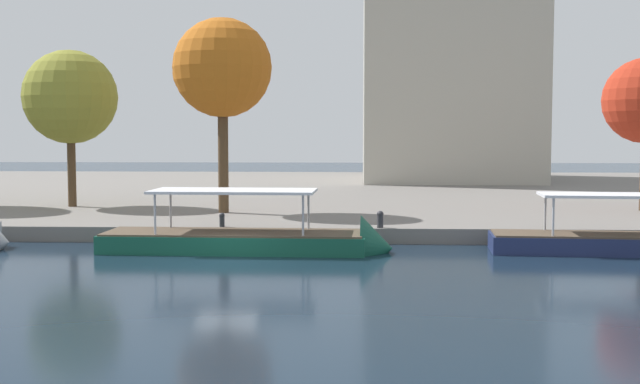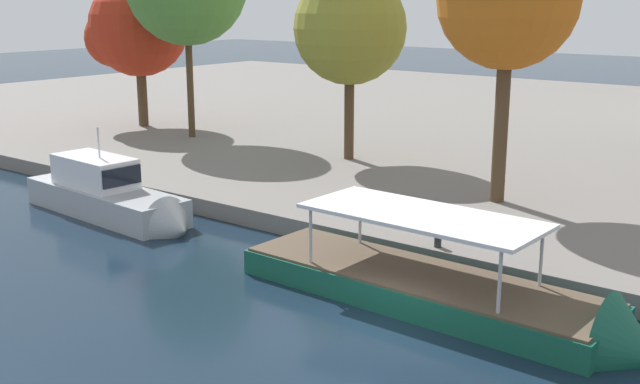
{
  "view_description": "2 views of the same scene",
  "coord_description": "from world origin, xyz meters",
  "px_view_note": "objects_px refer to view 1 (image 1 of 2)",
  "views": [
    {
      "loc": [
        5.4,
        -32.22,
        5.22
      ],
      "look_at": [
        3.67,
        3.31,
        2.61
      ],
      "focal_mm": 45.13,
      "sensor_mm": 36.0,
      "label": 1
    },
    {
      "loc": [
        10.94,
        -16.33,
        8.89
      ],
      "look_at": [
        -3.22,
        1.99,
        3.08
      ],
      "focal_mm": 43.66,
      "sensor_mm": 36.0,
      "label": 2
    }
  ],
  "objects_px": {
    "mooring_bollard_0": "(222,219)",
    "tree_1": "(68,99)",
    "mooring_bollard_2": "(380,219)",
    "tree_4": "(219,68)",
    "tour_boat_1": "(261,244)"
  },
  "relations": [
    {
      "from": "mooring_bollard_0",
      "to": "tree_1",
      "type": "distance_m",
      "value": 16.36
    },
    {
      "from": "tree_1",
      "to": "mooring_bollard_2",
      "type": "bearing_deg",
      "value": -28.86
    },
    {
      "from": "mooring_bollard_2",
      "to": "tree_1",
      "type": "bearing_deg",
      "value": 151.14
    },
    {
      "from": "mooring_bollard_0",
      "to": "tree_1",
      "type": "xyz_separation_m",
      "value": [
        -11.13,
        10.27,
        6.18
      ]
    },
    {
      "from": "tree_1",
      "to": "tree_4",
      "type": "relative_size",
      "value": 0.87
    },
    {
      "from": "tree_1",
      "to": "mooring_bollard_0",
      "type": "bearing_deg",
      "value": -42.68
    },
    {
      "from": "tour_boat_1",
      "to": "mooring_bollard_2",
      "type": "relative_size",
      "value": 15.87
    },
    {
      "from": "mooring_bollard_0",
      "to": "mooring_bollard_2",
      "type": "xyz_separation_m",
      "value": [
        7.57,
        -0.04,
        0.07
      ]
    },
    {
      "from": "tour_boat_1",
      "to": "tree_1",
      "type": "distance_m",
      "value": 20.05
    },
    {
      "from": "tour_boat_1",
      "to": "tree_1",
      "type": "xyz_separation_m",
      "value": [
        -13.37,
        13.22,
        6.96
      ]
    },
    {
      "from": "tour_boat_1",
      "to": "tree_4",
      "type": "height_order",
      "value": "tree_4"
    },
    {
      "from": "mooring_bollard_2",
      "to": "tree_4",
      "type": "distance_m",
      "value": 13.56
    },
    {
      "from": "mooring_bollard_0",
      "to": "tree_1",
      "type": "bearing_deg",
      "value": 137.32
    },
    {
      "from": "mooring_bollard_0",
      "to": "mooring_bollard_2",
      "type": "height_order",
      "value": "mooring_bollard_2"
    },
    {
      "from": "tree_1",
      "to": "tree_4",
      "type": "bearing_deg",
      "value": -19.22
    }
  ]
}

